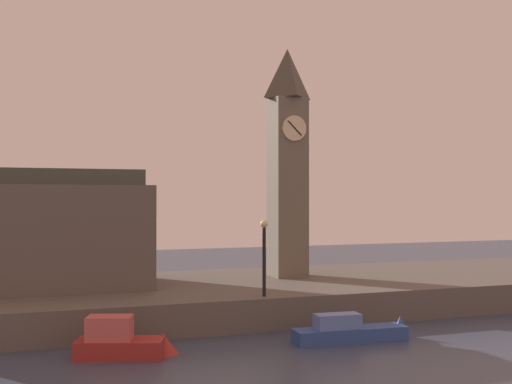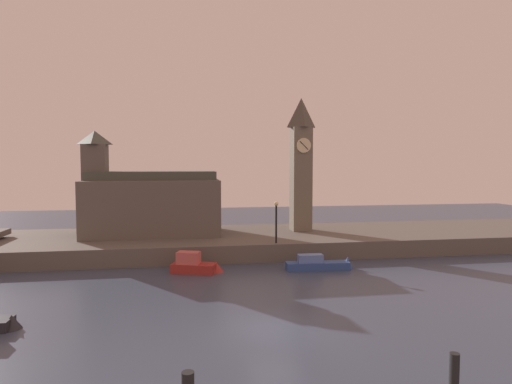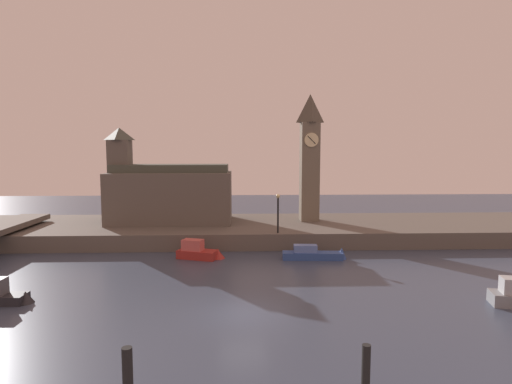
{
  "view_description": "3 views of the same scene",
  "coord_description": "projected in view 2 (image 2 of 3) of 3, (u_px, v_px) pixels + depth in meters",
  "views": [
    {
      "loc": [
        -6.93,
        -12.29,
        6.0
      ],
      "look_at": [
        2.66,
        14.34,
        6.26
      ],
      "focal_mm": 44.38,
      "sensor_mm": 36.0,
      "label": 1
    },
    {
      "loc": [
        -4.18,
        -20.04,
        8.01
      ],
      "look_at": [
        1.71,
        16.1,
        5.7
      ],
      "focal_mm": 30.11,
      "sensor_mm": 36.0,
      "label": 2
    },
    {
      "loc": [
        -0.16,
        -21.85,
        8.87
      ],
      "look_at": [
        1.23,
        14.83,
        5.17
      ],
      "focal_mm": 29.23,
      "sensor_mm": 36.0,
      "label": 3
    }
  ],
  "objects": [
    {
      "name": "streetlamp",
      "position": [
        276.0,
        217.0,
        35.67
      ],
      "size": [
        0.36,
        0.36,
        3.49
      ],
      "color": "black",
      "rests_on": "far_embankment"
    },
    {
      "name": "mooring_post_right",
      "position": [
        454.0,
        382.0,
        13.91
      ],
      "size": [
        0.32,
        0.32,
        1.93
      ],
      "primitive_type": "cylinder",
      "color": "black",
      "rests_on": "ground"
    },
    {
      "name": "clock_tower",
      "position": [
        301.0,
        162.0,
        42.37
      ],
      "size": [
        2.05,
        2.11,
        13.06
      ],
      "color": "#6B6051",
      "rests_on": "far_embankment"
    },
    {
      "name": "boat_dinghy_red",
      "position": [
        197.0,
        265.0,
        31.96
      ],
      "size": [
        4.19,
        2.38,
        1.6
      ],
      "color": "maroon",
      "rests_on": "ground"
    },
    {
      "name": "far_embankment",
      "position": [
        232.0,
        242.0,
        40.57
      ],
      "size": [
        70.0,
        12.0,
        1.5
      ],
      "primitive_type": "cube",
      "color": "#5B544C",
      "rests_on": "ground"
    },
    {
      "name": "ground_plane",
      "position": [
        274.0,
        329.0,
        20.92
      ],
      "size": [
        120.0,
        120.0,
        0.0
      ],
      "primitive_type": "plane",
      "color": "#384256"
    },
    {
      "name": "boat_tour_blue",
      "position": [
        324.0,
        264.0,
        32.91
      ],
      "size": [
        5.42,
        1.45,
        1.47
      ],
      "color": "#2D4C93",
      "rests_on": "ground"
    },
    {
      "name": "parliament_hall",
      "position": [
        148.0,
        203.0,
        40.12
      ],
      "size": [
        12.38,
        6.19,
        9.62
      ],
      "color": "#5B544C",
      "rests_on": "far_embankment"
    }
  ]
}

